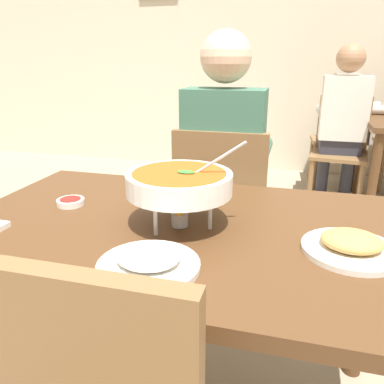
{
  "coord_description": "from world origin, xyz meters",
  "views": [
    {
      "loc": [
        0.31,
        -0.99,
        1.19
      ],
      "look_at": [
        0.0,
        0.15,
        0.78
      ],
      "focal_mm": 35.96,
      "sensor_mm": 36.0,
      "label": 1
    }
  ],
  "objects_px": {
    "dining_table_main": "(179,256)",
    "patron_bg_left": "(343,117)",
    "chair_bg_left": "(340,144)",
    "patron_bg_middle": "(348,110)",
    "chair_diner_main": "(222,208)",
    "curry_bowl": "(179,183)",
    "appetizer_plate": "(351,245)",
    "diner_main": "(225,159)",
    "sauce_dish": "(71,202)",
    "rice_plate": "(148,261)",
    "chair_bg_middle": "(347,134)"
  },
  "relations": [
    {
      "from": "patron_bg_middle",
      "to": "sauce_dish",
      "type": "bearing_deg",
      "value": -112.2
    },
    {
      "from": "chair_bg_middle",
      "to": "chair_bg_left",
      "type": "bearing_deg",
      "value": -101.17
    },
    {
      "from": "chair_diner_main",
      "to": "dining_table_main",
      "type": "bearing_deg",
      "value": -90.0
    },
    {
      "from": "chair_diner_main",
      "to": "diner_main",
      "type": "xyz_separation_m",
      "value": [
        0.0,
        0.03,
        0.24
      ]
    },
    {
      "from": "curry_bowl",
      "to": "chair_bg_middle",
      "type": "relative_size",
      "value": 0.37
    },
    {
      "from": "appetizer_plate",
      "to": "chair_bg_left",
      "type": "distance_m",
      "value": 2.51
    },
    {
      "from": "chair_diner_main",
      "to": "chair_bg_left",
      "type": "height_order",
      "value": "same"
    },
    {
      "from": "chair_bg_left",
      "to": "patron_bg_left",
      "type": "distance_m",
      "value": 0.24
    },
    {
      "from": "chair_bg_middle",
      "to": "curry_bowl",
      "type": "bearing_deg",
      "value": -104.9
    },
    {
      "from": "chair_diner_main",
      "to": "chair_bg_left",
      "type": "bearing_deg",
      "value": 68.18
    },
    {
      "from": "chair_diner_main",
      "to": "patron_bg_middle",
      "type": "height_order",
      "value": "patron_bg_middle"
    },
    {
      "from": "diner_main",
      "to": "dining_table_main",
      "type": "bearing_deg",
      "value": -90.0
    },
    {
      "from": "sauce_dish",
      "to": "rice_plate",
      "type": "bearing_deg",
      "value": -38.59
    },
    {
      "from": "diner_main",
      "to": "patron_bg_left",
      "type": "bearing_deg",
      "value": 67.58
    },
    {
      "from": "curry_bowl",
      "to": "patron_bg_left",
      "type": "relative_size",
      "value": 0.25
    },
    {
      "from": "chair_diner_main",
      "to": "patron_bg_middle",
      "type": "xyz_separation_m",
      "value": [
        0.76,
        2.18,
        0.24
      ]
    },
    {
      "from": "diner_main",
      "to": "curry_bowl",
      "type": "distance_m",
      "value": 0.76
    },
    {
      "from": "curry_bowl",
      "to": "chair_bg_middle",
      "type": "distance_m",
      "value": 3.06
    },
    {
      "from": "chair_diner_main",
      "to": "chair_bg_left",
      "type": "relative_size",
      "value": 1.0
    },
    {
      "from": "chair_diner_main",
      "to": "patron_bg_middle",
      "type": "relative_size",
      "value": 0.69
    },
    {
      "from": "chair_bg_left",
      "to": "patron_bg_middle",
      "type": "distance_m",
      "value": 0.53
    },
    {
      "from": "dining_table_main",
      "to": "appetizer_plate",
      "type": "height_order",
      "value": "appetizer_plate"
    },
    {
      "from": "chair_diner_main",
      "to": "curry_bowl",
      "type": "bearing_deg",
      "value": -89.54
    },
    {
      "from": "chair_diner_main",
      "to": "appetizer_plate",
      "type": "bearing_deg",
      "value": -58.59
    },
    {
      "from": "dining_table_main",
      "to": "patron_bg_middle",
      "type": "bearing_deg",
      "value": 75.21
    },
    {
      "from": "rice_plate",
      "to": "sauce_dish",
      "type": "height_order",
      "value": "rice_plate"
    },
    {
      "from": "rice_plate",
      "to": "patron_bg_middle",
      "type": "bearing_deg",
      "value": 76.51
    },
    {
      "from": "chair_diner_main",
      "to": "patron_bg_left",
      "type": "height_order",
      "value": "patron_bg_left"
    },
    {
      "from": "curry_bowl",
      "to": "chair_bg_left",
      "type": "bearing_deg",
      "value": 74.34
    },
    {
      "from": "diner_main",
      "to": "chair_bg_left",
      "type": "distance_m",
      "value": 1.84
    },
    {
      "from": "dining_table_main",
      "to": "diner_main",
      "type": "distance_m",
      "value": 0.75
    },
    {
      "from": "rice_plate",
      "to": "patron_bg_middle",
      "type": "relative_size",
      "value": 0.18
    },
    {
      "from": "dining_table_main",
      "to": "chair_diner_main",
      "type": "height_order",
      "value": "chair_diner_main"
    },
    {
      "from": "curry_bowl",
      "to": "chair_bg_left",
      "type": "relative_size",
      "value": 0.37
    },
    {
      "from": "curry_bowl",
      "to": "chair_bg_left",
      "type": "height_order",
      "value": "curry_bowl"
    },
    {
      "from": "dining_table_main",
      "to": "chair_diner_main",
      "type": "bearing_deg",
      "value": 90.0
    },
    {
      "from": "appetizer_plate",
      "to": "dining_table_main",
      "type": "bearing_deg",
      "value": 173.05
    },
    {
      "from": "chair_bg_middle",
      "to": "sauce_dish",
      "type": "bearing_deg",
      "value": -112.34
    },
    {
      "from": "chair_bg_left",
      "to": "chair_bg_middle",
      "type": "bearing_deg",
      "value": 78.83
    },
    {
      "from": "patron_bg_left",
      "to": "sauce_dish",
      "type": "bearing_deg",
      "value": -114.74
    },
    {
      "from": "appetizer_plate",
      "to": "patron_bg_middle",
      "type": "xyz_separation_m",
      "value": [
        0.3,
        2.95,
        -0.0
      ]
    },
    {
      "from": "chair_bg_middle",
      "to": "patron_bg_middle",
      "type": "bearing_deg",
      "value": -121.33
    },
    {
      "from": "appetizer_plate",
      "to": "sauce_dish",
      "type": "xyz_separation_m",
      "value": [
        -0.86,
        0.11,
        -0.01
      ]
    },
    {
      "from": "chair_diner_main",
      "to": "chair_bg_middle",
      "type": "height_order",
      "value": "same"
    },
    {
      "from": "dining_table_main",
      "to": "patron_bg_left",
      "type": "relative_size",
      "value": 1.02
    },
    {
      "from": "rice_plate",
      "to": "patron_bg_middle",
      "type": "xyz_separation_m",
      "value": [
        0.76,
        3.15,
        -0.0
      ]
    },
    {
      "from": "curry_bowl",
      "to": "appetizer_plate",
      "type": "bearing_deg",
      "value": -6.01
    },
    {
      "from": "chair_diner_main",
      "to": "curry_bowl",
      "type": "distance_m",
      "value": 0.8
    },
    {
      "from": "curry_bowl",
      "to": "patron_bg_left",
      "type": "distance_m",
      "value": 2.48
    },
    {
      "from": "dining_table_main",
      "to": "appetizer_plate",
      "type": "xyz_separation_m",
      "value": [
        0.47,
        -0.06,
        0.12
      ]
    }
  ]
}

